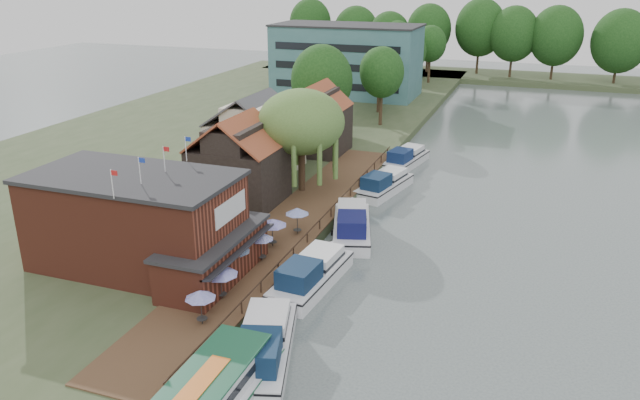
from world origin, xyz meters
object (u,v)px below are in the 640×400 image
(umbrella_5, at_px, (297,221))
(cruiser_3, at_px, (384,181))
(umbrella_3, at_px, (261,247))
(pub, at_px, (158,224))
(hotel_block, at_px, (347,60))
(cruiser_0, at_px, (264,340))
(cruiser_4, at_px, (406,156))
(cruiser_2, at_px, (352,221))
(willow, at_px, (301,141))
(swan, at_px, (257,385))
(umbrella_1, at_px, (221,283))
(umbrella_2, at_px, (237,260))
(cottage_b, at_px, (255,133))
(umbrella_4, at_px, (272,233))
(cottage_a, at_px, (238,160))
(cottage_c, at_px, (317,118))
(cruiser_1, at_px, (311,270))
(umbrella_0, at_px, (201,307))

(umbrella_5, height_order, cruiser_3, umbrella_5)
(umbrella_3, relative_size, cruiser_3, 0.24)
(pub, relative_size, cruiser_3, 2.00)
(hotel_block, height_order, cruiser_0, hotel_block)
(pub, xyz_separation_m, cruiser_4, (10.91, 35.35, -3.46))
(cruiser_4, bearing_deg, cruiser_2, -79.38)
(hotel_block, xyz_separation_m, cruiser_4, (18.91, -35.65, -5.96))
(willow, xyz_separation_m, swan, (8.85, -29.43, -5.99))
(umbrella_1, distance_m, cruiser_2, 16.42)
(umbrella_2, bearing_deg, cottage_b, 112.32)
(umbrella_4, distance_m, cruiser_3, 19.33)
(umbrella_4, height_order, umbrella_5, same)
(umbrella_5, distance_m, swan, 19.59)
(umbrella_3, height_order, cruiser_3, umbrella_3)
(cruiser_0, bearing_deg, cruiser_4, 73.91)
(cottage_a, height_order, cottage_b, same)
(cottage_a, height_order, cruiser_2, cottage_a)
(cruiser_0, bearing_deg, hotel_block, 87.17)
(swan, bearing_deg, umbrella_1, 130.85)
(pub, bearing_deg, cruiser_3, 66.65)
(cottage_c, xyz_separation_m, umbrella_5, (7.26, -24.62, -2.96))
(cottage_c, xyz_separation_m, cruiser_0, (11.54, -40.75, -3.91))
(cottage_a, bearing_deg, cruiser_2, -9.12)
(cruiser_2, xyz_separation_m, swan, (1.38, -22.50, -1.12))
(umbrella_2, bearing_deg, cruiser_2, 67.25)
(hotel_block, height_order, cruiser_4, hotel_block)
(cottage_a, relative_size, willow, 0.82)
(umbrella_1, bearing_deg, pub, 157.50)
(cruiser_0, distance_m, cruiser_1, 9.79)
(umbrella_3, distance_m, swan, 14.37)
(umbrella_5, xyz_separation_m, cruiser_0, (4.28, -16.13, -0.95))
(umbrella_1, relative_size, umbrella_2, 1.02)
(hotel_block, distance_m, umbrella_1, 75.29)
(cruiser_3, bearing_deg, umbrella_4, -91.36)
(willow, bearing_deg, cruiser_3, 34.98)
(cruiser_3, height_order, cruiser_4, cruiser_3)
(umbrella_4, bearing_deg, cottage_c, 102.85)
(cottage_a, xyz_separation_m, cruiser_3, (11.85, 10.14, -4.03))
(umbrella_4, bearing_deg, cruiser_0, -68.25)
(umbrella_5, bearing_deg, cruiser_0, -75.15)
(umbrella_0, relative_size, umbrella_3, 1.00)
(umbrella_3, bearing_deg, cruiser_2, 65.35)
(cottage_c, bearing_deg, umbrella_5, -73.56)
(umbrella_0, bearing_deg, umbrella_3, 91.65)
(cottage_a, distance_m, cruiser_1, 17.36)
(umbrella_3, relative_size, cruiser_2, 0.22)
(pub, xyz_separation_m, cruiser_0, (11.54, -6.75, -3.31))
(umbrella_3, xyz_separation_m, cruiser_2, (4.35, 9.48, -0.95))
(willow, relative_size, cruiser_0, 0.96)
(willow, distance_m, cruiser_1, 19.17)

